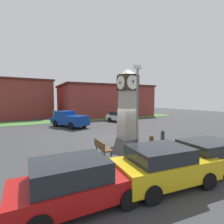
{
  "coord_description": "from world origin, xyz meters",
  "views": [
    {
      "loc": [
        -7.66,
        -12.13,
        3.31
      ],
      "look_at": [
        0.18,
        1.9,
        2.08
      ],
      "focal_mm": 28.0,
      "sensor_mm": 36.0,
      "label": 1
    }
  ],
  "objects_px": {
    "bollard_near_tower": "(136,147)",
    "car_by_building": "(211,155)",
    "bollard_mid_row": "(151,143)",
    "bollard_far_row": "(163,138)",
    "car_near_tower": "(164,165)",
    "car_far_lot": "(121,117)",
    "street_lamp_near_road": "(137,99)",
    "pickup_truck": "(69,119)",
    "pedestrian_near_bench": "(54,114)",
    "clock_tower": "(128,104)",
    "bench": "(102,147)",
    "car_navy_sedan": "(77,183)"
  },
  "relations": [
    {
      "from": "bollard_near_tower",
      "to": "pedestrian_near_bench",
      "type": "xyz_separation_m",
      "value": [
        -1.1,
        18.16,
        0.52
      ]
    },
    {
      "from": "bollard_near_tower",
      "to": "pickup_truck",
      "type": "relative_size",
      "value": 0.18
    },
    {
      "from": "pedestrian_near_bench",
      "to": "street_lamp_near_road",
      "type": "height_order",
      "value": "street_lamp_near_road"
    },
    {
      "from": "bollard_mid_row",
      "to": "street_lamp_near_road",
      "type": "relative_size",
      "value": 0.18
    },
    {
      "from": "pedestrian_near_bench",
      "to": "street_lamp_near_road",
      "type": "distance_m",
      "value": 16.91
    },
    {
      "from": "bollard_mid_row",
      "to": "car_navy_sedan",
      "type": "height_order",
      "value": "car_navy_sedan"
    },
    {
      "from": "car_far_lot",
      "to": "bollard_near_tower",
      "type": "bearing_deg",
      "value": -118.44
    },
    {
      "from": "bench",
      "to": "street_lamp_near_road",
      "type": "height_order",
      "value": "street_lamp_near_road"
    },
    {
      "from": "car_near_tower",
      "to": "pickup_truck",
      "type": "bearing_deg",
      "value": 87.65
    },
    {
      "from": "pickup_truck",
      "to": "clock_tower",
      "type": "bearing_deg",
      "value": -72.42
    },
    {
      "from": "car_near_tower",
      "to": "clock_tower",
      "type": "bearing_deg",
      "value": 65.84
    },
    {
      "from": "clock_tower",
      "to": "pickup_truck",
      "type": "relative_size",
      "value": 1.08
    },
    {
      "from": "street_lamp_near_road",
      "to": "bollard_far_row",
      "type": "bearing_deg",
      "value": -25.95
    },
    {
      "from": "clock_tower",
      "to": "car_far_lot",
      "type": "bearing_deg",
      "value": 61.09
    },
    {
      "from": "car_by_building",
      "to": "car_far_lot",
      "type": "distance_m",
      "value": 17.24
    },
    {
      "from": "car_by_building",
      "to": "clock_tower",
      "type": "bearing_deg",
      "value": 87.42
    },
    {
      "from": "pickup_truck",
      "to": "street_lamp_near_road",
      "type": "distance_m",
      "value": 10.9
    },
    {
      "from": "car_near_tower",
      "to": "car_by_building",
      "type": "xyz_separation_m",
      "value": [
        2.9,
        -0.1,
        -0.04
      ]
    },
    {
      "from": "car_navy_sedan",
      "to": "street_lamp_near_road",
      "type": "bearing_deg",
      "value": 38.5
    },
    {
      "from": "bollard_mid_row",
      "to": "clock_tower",
      "type": "bearing_deg",
      "value": 81.14
    },
    {
      "from": "clock_tower",
      "to": "bench",
      "type": "xyz_separation_m",
      "value": [
        -3.79,
        -2.95,
        -2.38
      ]
    },
    {
      "from": "car_near_tower",
      "to": "car_far_lot",
      "type": "relative_size",
      "value": 0.88
    },
    {
      "from": "clock_tower",
      "to": "bollard_far_row",
      "type": "relative_size",
      "value": 5.2
    },
    {
      "from": "car_far_lot",
      "to": "street_lamp_near_road",
      "type": "bearing_deg",
      "value": -116.98
    },
    {
      "from": "bollard_mid_row",
      "to": "pedestrian_near_bench",
      "type": "relative_size",
      "value": 0.56
    },
    {
      "from": "bollard_far_row",
      "to": "car_near_tower",
      "type": "height_order",
      "value": "car_near_tower"
    },
    {
      "from": "car_far_lot",
      "to": "bench",
      "type": "relative_size",
      "value": 2.85
    },
    {
      "from": "car_near_tower",
      "to": "pickup_truck",
      "type": "height_order",
      "value": "pickup_truck"
    },
    {
      "from": "pickup_truck",
      "to": "car_near_tower",
      "type": "bearing_deg",
      "value": -92.35
    },
    {
      "from": "clock_tower",
      "to": "car_by_building",
      "type": "distance_m",
      "value": 7.61
    },
    {
      "from": "clock_tower",
      "to": "car_navy_sedan",
      "type": "distance_m",
      "value": 9.74
    },
    {
      "from": "bench",
      "to": "car_near_tower",
      "type": "bearing_deg",
      "value": -82.44
    },
    {
      "from": "bollard_near_tower",
      "to": "bollard_mid_row",
      "type": "bearing_deg",
      "value": 12.75
    },
    {
      "from": "street_lamp_near_road",
      "to": "pedestrian_near_bench",
      "type": "bearing_deg",
      "value": 97.94
    },
    {
      "from": "bollard_mid_row",
      "to": "bollard_far_row",
      "type": "height_order",
      "value": "bollard_far_row"
    },
    {
      "from": "clock_tower",
      "to": "car_near_tower",
      "type": "height_order",
      "value": "clock_tower"
    },
    {
      "from": "bollard_near_tower",
      "to": "car_by_building",
      "type": "height_order",
      "value": "car_by_building"
    },
    {
      "from": "bollard_far_row",
      "to": "car_far_lot",
      "type": "bearing_deg",
      "value": 71.18
    },
    {
      "from": "bollard_far_row",
      "to": "car_navy_sedan",
      "type": "relative_size",
      "value": 0.27
    },
    {
      "from": "clock_tower",
      "to": "pickup_truck",
      "type": "height_order",
      "value": "clock_tower"
    },
    {
      "from": "bollard_far_row",
      "to": "bench",
      "type": "relative_size",
      "value": 0.67
    },
    {
      "from": "bollard_mid_row",
      "to": "pedestrian_near_bench",
      "type": "height_order",
      "value": "pedestrian_near_bench"
    },
    {
      "from": "pedestrian_near_bench",
      "to": "car_far_lot",
      "type": "bearing_deg",
      "value": -32.67
    },
    {
      "from": "bollard_near_tower",
      "to": "bench",
      "type": "bearing_deg",
      "value": 153.28
    },
    {
      "from": "bollard_mid_row",
      "to": "bench",
      "type": "bearing_deg",
      "value": 169.86
    },
    {
      "from": "bollard_near_tower",
      "to": "street_lamp_near_road",
      "type": "xyz_separation_m",
      "value": [
        1.21,
        1.56,
        2.77
      ]
    },
    {
      "from": "street_lamp_near_road",
      "to": "bollard_mid_row",
      "type": "bearing_deg",
      "value": -79.56
    },
    {
      "from": "clock_tower",
      "to": "car_far_lot",
      "type": "xyz_separation_m",
      "value": [
        5.02,
        9.1,
        -2.14
      ]
    },
    {
      "from": "clock_tower",
      "to": "bollard_near_tower",
      "type": "relative_size",
      "value": 5.84
    },
    {
      "from": "car_near_tower",
      "to": "bollard_far_row",
      "type": "bearing_deg",
      "value": 45.02
    }
  ]
}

